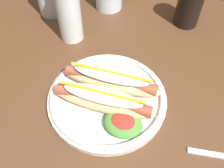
{
  "coord_description": "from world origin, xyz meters",
  "views": [
    {
      "loc": [
        0.12,
        -0.39,
        1.23
      ],
      "look_at": [
        -0.03,
        -0.05,
        0.77
      ],
      "focal_mm": 39.39,
      "sensor_mm": 36.0,
      "label": 1
    }
  ],
  "objects_px": {
    "fork": "(223,156)",
    "soda_cup": "(189,7)",
    "hot_dog_plate": "(108,96)",
    "glass_bottle": "(68,9)"
  },
  "relations": [
    {
      "from": "fork",
      "to": "glass_bottle",
      "type": "bearing_deg",
      "value": 143.42
    },
    {
      "from": "fork",
      "to": "glass_bottle",
      "type": "relative_size",
      "value": 0.47
    },
    {
      "from": "hot_dog_plate",
      "to": "glass_bottle",
      "type": "relative_size",
      "value": 1.1
    },
    {
      "from": "hot_dog_plate",
      "to": "glass_bottle",
      "type": "xyz_separation_m",
      "value": [
        -0.19,
        0.18,
        0.07
      ]
    },
    {
      "from": "fork",
      "to": "hot_dog_plate",
      "type": "bearing_deg",
      "value": 160.67
    },
    {
      "from": "fork",
      "to": "glass_bottle",
      "type": "height_order",
      "value": "glass_bottle"
    },
    {
      "from": "hot_dog_plate",
      "to": "glass_bottle",
      "type": "distance_m",
      "value": 0.27
    },
    {
      "from": "glass_bottle",
      "to": "hot_dog_plate",
      "type": "bearing_deg",
      "value": -42.66
    },
    {
      "from": "fork",
      "to": "soda_cup",
      "type": "bearing_deg",
      "value": 100.12
    },
    {
      "from": "hot_dog_plate",
      "to": "fork",
      "type": "relative_size",
      "value": 2.32
    }
  ]
}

